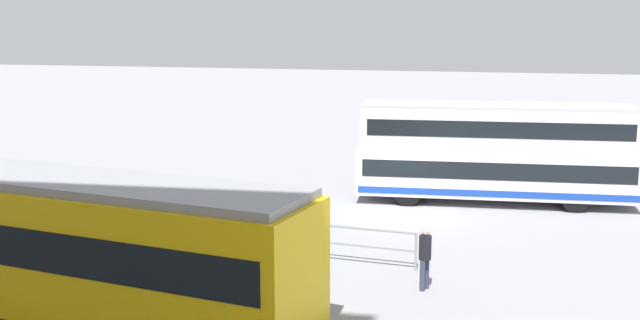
# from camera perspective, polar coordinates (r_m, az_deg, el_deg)

# --- Properties ---
(ground_plane) EXTENTS (160.00, 160.00, 0.00)m
(ground_plane) POSITION_cam_1_polar(r_m,az_deg,el_deg) (27.31, 5.84, -3.94)
(ground_plane) COLOR gray
(double_decker_bus) EXTENTS (10.45, 3.43, 3.74)m
(double_decker_bus) POSITION_cam_1_polar(r_m,az_deg,el_deg) (28.99, 13.12, 0.55)
(double_decker_bus) COLOR silver
(double_decker_bus) RESTS_ON ground
(tram_yellow) EXTENTS (14.88, 4.88, 3.32)m
(tram_yellow) POSITION_cam_1_polar(r_m,az_deg,el_deg) (19.22, -21.54, -5.46)
(tram_yellow) COLOR #E5B70C
(tram_yellow) RESTS_ON ground
(pedestrian_near_railing) EXTENTS (0.37, 0.37, 1.65)m
(pedestrian_near_railing) POSITION_cam_1_polar(r_m,az_deg,el_deg) (21.58, -5.06, -5.21)
(pedestrian_near_railing) COLOR #4C3F2D
(pedestrian_near_railing) RESTS_ON ground
(pedestrian_crossing) EXTENTS (0.41, 0.41, 1.65)m
(pedestrian_crossing) POSITION_cam_1_polar(r_m,az_deg,el_deg) (19.39, 7.98, -7.08)
(pedestrian_crossing) COLOR #33384C
(pedestrian_crossing) RESTS_ON ground
(pedestrian_railing) EXTENTS (6.18, 0.56, 1.08)m
(pedestrian_railing) POSITION_cam_1_polar(r_m,az_deg,el_deg) (21.66, -0.68, -5.71)
(pedestrian_railing) COLOR gray
(pedestrian_railing) RESTS_ON ground
(info_sign) EXTENTS (1.08, 0.33, 2.40)m
(info_sign) POSITION_cam_1_polar(r_m,az_deg,el_deg) (22.14, -11.84, -3.07)
(info_sign) COLOR slate
(info_sign) RESTS_ON ground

